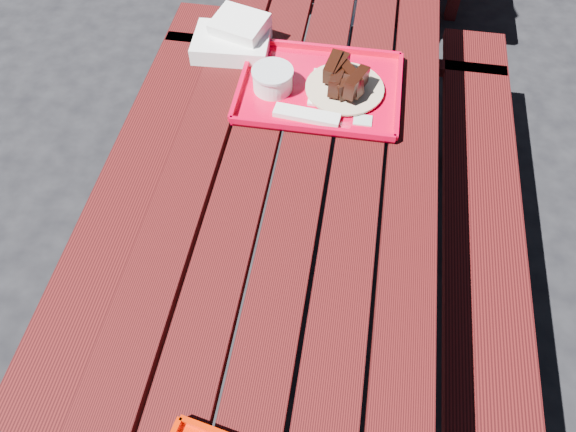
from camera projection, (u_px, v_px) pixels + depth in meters
name	position (u px, v px, depth m)	size (l,w,h in m)	color
ground	(295.00, 313.00, 2.10)	(60.00, 60.00, 0.00)	black
picnic_table_near	(296.00, 227.00, 1.64)	(1.41, 2.40, 0.75)	#4C0F0E
far_tray	(317.00, 87.00, 1.68)	(0.49, 0.38, 0.08)	red
white_cloth	(234.00, 38.00, 1.80)	(0.25, 0.21, 0.10)	white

